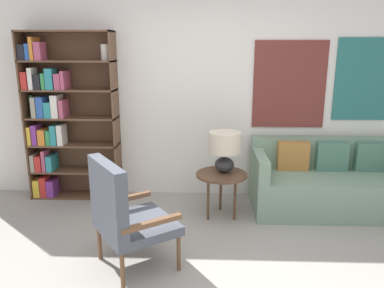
% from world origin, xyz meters
% --- Properties ---
extents(wall_back, '(6.40, 0.08, 2.70)m').
position_xyz_m(wall_back, '(0.05, 2.03, 1.35)').
color(wall_back, white).
rests_on(wall_back, ground_plane).
extents(bookshelf, '(1.10, 0.30, 2.02)m').
position_xyz_m(bookshelf, '(-1.74, 1.85, 1.02)').
color(bookshelf, brown).
rests_on(bookshelf, ground_plane).
extents(armchair, '(0.83, 0.83, 0.97)m').
position_xyz_m(armchair, '(-0.65, 0.26, 0.53)').
color(armchair, brown).
rests_on(armchair, ground_plane).
extents(couch, '(1.84, 0.82, 0.79)m').
position_xyz_m(couch, '(1.51, 1.59, 0.31)').
color(couch, gray).
rests_on(couch, ground_plane).
extents(side_table, '(0.56, 0.56, 0.50)m').
position_xyz_m(side_table, '(0.21, 1.32, 0.46)').
color(side_table, brown).
rests_on(side_table, ground_plane).
extents(table_lamp, '(0.35, 0.35, 0.45)m').
position_xyz_m(table_lamp, '(0.24, 1.37, 0.79)').
color(table_lamp, '#2D2D33').
rests_on(table_lamp, side_table).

